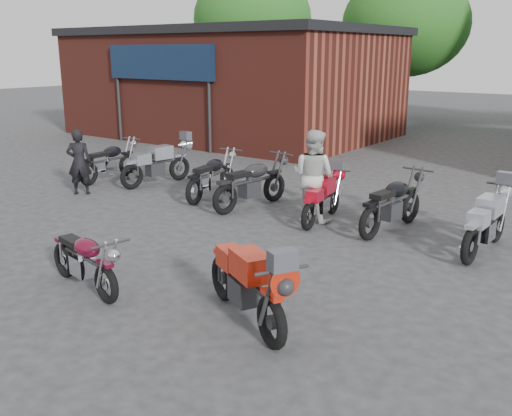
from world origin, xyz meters
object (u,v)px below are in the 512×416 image
Objects in this scene: vintage_motorcycle at (84,257)px; row_bike_4 at (322,197)px; row_bike_0 at (109,159)px; row_bike_2 at (212,174)px; helmet at (93,265)px; person_light at (313,176)px; row_bike_5 at (393,200)px; row_bike_3 at (252,180)px; sportbike at (247,280)px; person_dark at (79,162)px; row_bike_6 at (486,220)px; row_bike_1 at (157,162)px.

row_bike_4 is (0.98, 5.09, 0.00)m from vintage_motorcycle.
row_bike_2 reaches higher than row_bike_0.
person_light reaches higher than helmet.
row_bike_5 is at bearing -87.55° from row_bike_4.
row_bike_2 is at bearing 78.97° from row_bike_4.
helmet is 0.11× the size of row_bike_3.
sportbike is at bearing -123.91° from row_bike_0.
helmet is 5.67m from row_bike_5.
row_bike_0 is (-5.05, 4.52, 0.46)m from helmet.
person_dark is 5.88m from person_light.
row_bike_3 is 3.21m from row_bike_5.
helmet is 0.12× the size of row_bike_5.
row_bike_0 is at bearing 178.99° from sportbike.
row_bike_5 reaches higher than sportbike.
row_bike_3 is 1.02× the size of row_bike_5.
row_bike_2 is 4.50m from row_bike_5.
sportbike is 1.02× the size of row_bike_6.
helmet is at bearing 153.43° from row_bike_4.
row_bike_4 is (5.16, -0.36, -0.08)m from row_bike_1.
person_light is at bearing -84.09° from row_bike_3.
row_bike_2 is at bearing 108.54° from helmet.
row_bike_2 is at bearing 90.77° from row_bike_6.
row_bike_2 is at bearing 97.50° from row_bike_5.
row_bike_0 is at bearing 148.12° from vintage_motorcycle.
person_light is at bearing 93.19° from row_bike_6.
row_bike_0 is at bearing 84.25° from row_bike_2.
row_bike_5 is at bearing 84.92° from row_bike_6.
row_bike_1 is at bearing 137.62° from vintage_motorcycle.
row_bike_2 is 6.29m from row_bike_6.
person_light is 0.90× the size of row_bike_5.
row_bike_0 is 0.93× the size of row_bike_3.
row_bike_0 is 3.48m from row_bike_2.
row_bike_0 is 0.99× the size of row_bike_2.
row_bike_2 is (-4.62, 4.66, -0.02)m from sportbike.
sportbike is at bearing -172.50° from row_bike_5.
vintage_motorcycle is 0.90× the size of row_bike_2.
row_bike_6 reaches higher than row_bike_2.
vintage_motorcycle is 5.87m from row_bike_5.
sportbike is 8.46× the size of helmet.
row_bike_1 is at bearing -78.37° from row_bike_0.
row_bike_0 is at bearing 98.28° from row_bike_5.
row_bike_3 reaches higher than row_bike_1.
row_bike_0 is (-0.66, 1.43, -0.22)m from person_dark.
row_bike_1 reaches higher than sportbike.
vintage_motorcycle is 0.85m from helmet.
person_light is at bearing -86.01° from row_bike_1.
row_bike_3 reaches higher than row_bike_5.
row_bike_4 is 0.89× the size of row_bike_6.
row_bike_4 is 1.43m from row_bike_5.
row_bike_6 is (3.20, 0.06, 0.06)m from row_bike_4.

